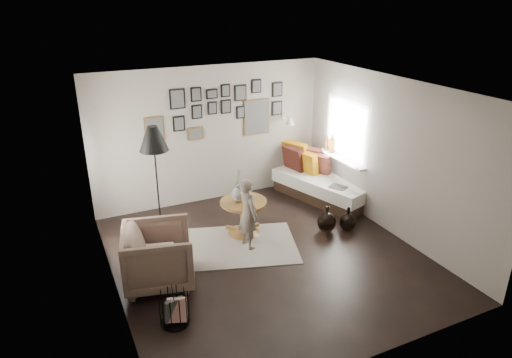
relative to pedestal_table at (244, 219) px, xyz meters
name	(u,v)px	position (x,y,z in m)	size (l,w,h in m)	color
ground	(267,256)	(0.03, -0.81, -0.28)	(4.80, 4.80, 0.00)	black
wall_back	(211,135)	(0.03, 1.59, 1.02)	(4.50, 4.50, 0.00)	gray
wall_front	(375,260)	(0.03, -3.21, 1.02)	(4.50, 4.50, 0.00)	gray
wall_left	(107,208)	(-2.22, -0.81, 1.02)	(4.80, 4.80, 0.00)	gray
wall_right	(390,156)	(2.28, -0.81, 1.02)	(4.80, 4.80, 0.00)	gray
ceiling	(269,89)	(0.03, -0.81, 2.32)	(4.80, 4.80, 0.00)	white
door_left	(98,191)	(-2.20, 0.39, 0.77)	(0.00, 2.14, 2.14)	white
window_right	(338,154)	(2.21, 0.53, 0.65)	(0.15, 1.32, 1.30)	white
gallery_wall	(224,111)	(0.32, 1.57, 1.46)	(2.74, 0.03, 1.08)	brown
wall_sconce	(289,121)	(1.58, 1.32, 1.18)	(0.18, 0.36, 0.16)	white
rug	(237,245)	(-0.27, -0.32, -0.28)	(1.91, 1.33, 0.01)	silver
pedestal_table	(244,219)	(0.00, 0.00, 0.00)	(0.78, 0.78, 0.61)	brown
vase	(238,192)	(-0.08, 0.02, 0.50)	(0.22, 0.22, 0.55)	black
candles	(250,192)	(0.11, 0.00, 0.47)	(0.13, 0.13, 0.29)	black
daybed	(321,182)	(2.00, 0.74, 0.03)	(1.43, 2.19, 1.00)	black
magazine_on_daybed	(338,187)	(1.94, 0.09, 0.18)	(0.22, 0.31, 0.02)	black
armchair	(159,256)	(-1.63, -0.78, 0.15)	(0.91, 0.94, 0.86)	brown
armchair_cushion	(160,250)	(-1.60, -0.73, 0.20)	(0.39, 0.39, 0.10)	silver
floor_lamp	(154,143)	(-1.30, 0.42, 1.39)	(0.45, 0.45, 1.93)	black
magazine_basket	(174,308)	(-1.69, -1.71, -0.07)	(0.40, 0.40, 0.43)	black
demijohn_large	(327,222)	(1.29, -0.55, -0.10)	(0.32, 0.32, 0.48)	black
demijohn_small	(348,222)	(1.64, -0.67, -0.12)	(0.28, 0.28, 0.44)	black
child	(248,213)	(-0.11, -0.42, 0.31)	(0.43, 0.28, 1.18)	#64584F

